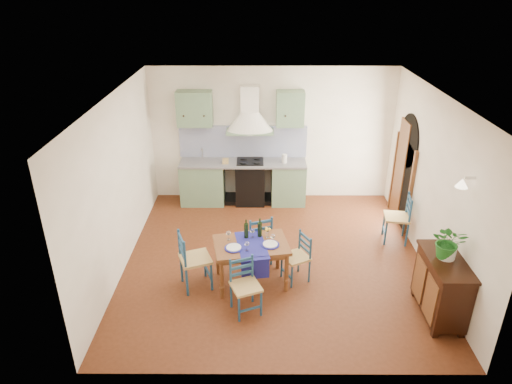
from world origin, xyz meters
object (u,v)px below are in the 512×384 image
chair_near (245,286)px  potted_plant (449,242)px  dining_table (251,248)px  sideboard (441,285)px

chair_near → potted_plant: size_ratio=1.70×
dining_table → chair_near: bearing=-97.0°
chair_near → sideboard: (2.73, -0.09, 0.08)m
sideboard → potted_plant: 0.67m
sideboard → potted_plant: bearing=89.3°
potted_plant → dining_table: bearing=165.2°
dining_table → chair_near: 0.70m
potted_plant → sideboard: bearing=-90.7°
chair_near → sideboard: 2.73m
chair_near → potted_plant: potted_plant is taller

